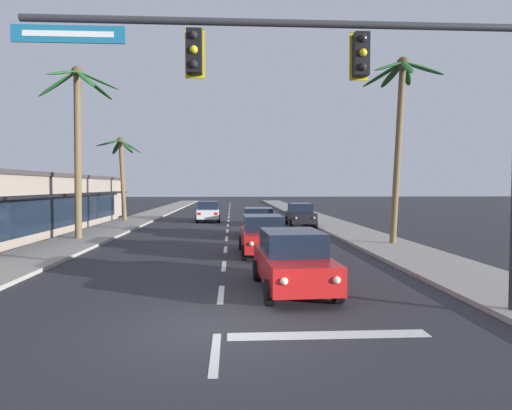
{
  "coord_description": "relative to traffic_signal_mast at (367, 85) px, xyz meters",
  "views": [
    {
      "loc": [
        0.3,
        -8.91,
        2.95
      ],
      "look_at": [
        1.25,
        8.0,
        2.2
      ],
      "focal_mm": 30.31,
      "sensor_mm": 36.0,
      "label": 1
    }
  ],
  "objects": [
    {
      "name": "palm_left_second",
      "position": [
        -11.11,
        14.34,
        1.27
      ],
      "size": [
        4.41,
        4.56,
        9.3
      ],
      "color": "brown",
      "rests_on": "ground"
    },
    {
      "name": "sidewalk_right",
      "position": [
        4.56,
        19.57,
        -5.08
      ],
      "size": [
        3.2,
        110.0,
        0.14
      ],
      "primitive_type": "cube",
      "color": "#9E998E",
      "rests_on": "ground"
    },
    {
      "name": "palm_right_second",
      "position": [
        5.28,
        11.42,
        1.61
      ],
      "size": [
        4.01,
        4.03,
        9.2
      ],
      "color": "brown",
      "rests_on": "ground"
    },
    {
      "name": "lane_markings",
      "position": [
        -2.8,
        19.89,
        -5.15
      ],
      "size": [
        4.28,
        89.1,
        0.01
      ],
      "color": "silver",
      "rests_on": "ground"
    },
    {
      "name": "sedan_fifth_in_queue",
      "position": [
        -1.42,
        15.55,
        -4.3
      ],
      "size": [
        2.09,
        4.51,
        1.68
      ],
      "color": "red",
      "rests_on": "ground"
    },
    {
      "name": "sedan_oncoming_far",
      "position": [
        -4.95,
        26.73,
        -4.3
      ],
      "size": [
        2.13,
        4.52,
        1.68
      ],
      "color": "silver",
      "rests_on": "ground"
    },
    {
      "name": "sedan_third_in_queue",
      "position": [
        -1.62,
        9.11,
        -4.3
      ],
      "size": [
        2.0,
        4.47,
        1.68
      ],
      "color": "red",
      "rests_on": "ground"
    },
    {
      "name": "traffic_signal_mast",
      "position": [
        0.0,
        0.0,
        0.0
      ],
      "size": [
        11.07,
        0.41,
        7.3
      ],
      "color": "#2D2D33",
      "rests_on": "ground"
    },
    {
      "name": "sidewalk_left",
      "position": [
        -11.04,
        19.57,
        -5.08
      ],
      "size": [
        3.2,
        110.0,
        0.14
      ],
      "primitive_type": "cube",
      "color": "#9E998E",
      "rests_on": "ground"
    },
    {
      "name": "sedan_parked_nearest_kerb",
      "position": [
        2.09,
        22.07,
        -4.3
      ],
      "size": [
        2.01,
        4.48,
        1.68
      ],
      "color": "black",
      "rests_on": "ground"
    },
    {
      "name": "sedan_lead_at_stop_bar",
      "position": [
        -1.24,
        2.66,
        -4.3
      ],
      "size": [
        2.11,
        4.51,
        1.68
      ],
      "color": "red",
      "rests_on": "ground"
    },
    {
      "name": "storefront_strip_left",
      "position": [
        -16.34,
        17.54,
        -3.29
      ],
      "size": [
        7.72,
        26.66,
        3.71
      ],
      "color": "gray",
      "rests_on": "ground"
    },
    {
      "name": "palm_left_third",
      "position": [
        -12.01,
        26.83,
        -0.2
      ],
      "size": [
        3.72,
        3.66,
        6.96
      ],
      "color": "brown",
      "rests_on": "ground"
    },
    {
      "name": "ground_plane",
      "position": [
        -3.24,
        -0.43,
        -5.15
      ],
      "size": [
        220.0,
        220.0,
        0.0
      ],
      "primitive_type": "plane",
      "color": "#2D2D33"
    }
  ]
}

